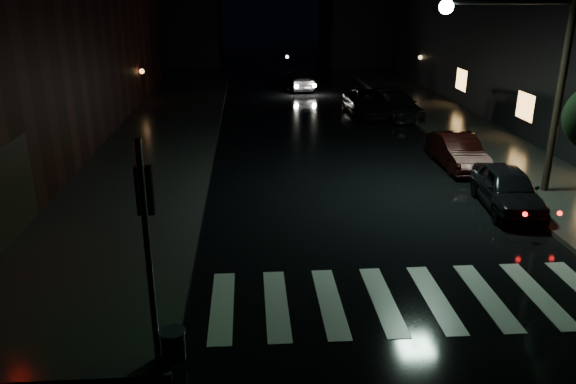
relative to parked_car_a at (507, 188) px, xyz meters
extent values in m
plane|color=black|center=(-7.60, -5.81, -0.67)|extent=(120.00, 120.00, 0.00)
cube|color=#282826|center=(-12.60, 8.19, -0.59)|extent=(6.00, 44.00, 0.15)
cube|color=#282826|center=(2.40, 8.19, -0.59)|extent=(4.00, 44.00, 0.15)
cube|color=black|center=(-17.60, 39.19, 3.33)|extent=(14.00, 10.00, 8.00)
cube|color=black|center=(6.40, 39.19, 2.83)|extent=(14.00, 10.00, 7.00)
cube|color=beige|center=(-4.60, -5.31, -0.66)|extent=(9.00, 3.00, 0.01)
cylinder|color=slate|center=(-9.90, -7.31, 1.58)|extent=(0.12, 0.12, 4.20)
cylinder|color=black|center=(-9.60, -7.31, -0.24)|extent=(0.44, 0.44, 0.55)
cylinder|color=slate|center=(-9.60, -7.31, 0.05)|extent=(0.48, 0.48, 0.04)
cube|color=black|center=(-9.90, -7.13, 2.73)|extent=(0.28, 0.16, 0.85)
sphere|color=#0CFF33|center=(-9.90, -7.04, 2.48)|extent=(0.20, 0.20, 0.20)
cylinder|color=black|center=(1.90, 1.19, 3.48)|extent=(0.24, 0.24, 8.00)
cylinder|color=slate|center=(-0.10, 1.19, 5.53)|extent=(4.00, 0.08, 0.08)
sphere|color=#BFFFD8|center=(-2.10, 1.19, 5.43)|extent=(0.44, 0.44, 0.44)
imported|color=black|center=(0.00, 0.00, 0.00)|extent=(1.99, 4.06, 1.33)
imported|color=black|center=(0.00, 4.46, -0.02)|extent=(1.38, 3.94, 1.30)
imported|color=black|center=(0.00, 13.66, -0.01)|extent=(2.29, 4.69, 1.31)
imported|color=black|center=(-1.48, 14.19, 0.02)|extent=(2.33, 4.93, 1.36)
imported|color=black|center=(-4.64, 22.77, -0.01)|extent=(1.89, 4.15, 1.32)
camera|label=1|loc=(-8.12, -16.17, 5.93)|focal=35.00mm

